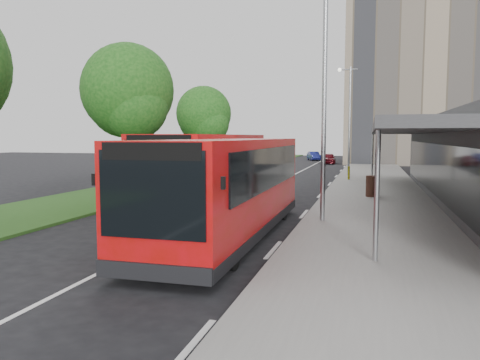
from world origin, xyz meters
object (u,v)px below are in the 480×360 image
object	(u,v)px
tree_far	(204,118)
car_near	(329,158)
bus_second	(210,170)
bollard	(349,173)
car_far	(314,156)
litter_bin	(372,186)
lamp_post_far	(349,114)
bus_main	(229,187)
lamp_post_near	(322,86)
tree_mid	(128,96)

from	to	relation	value
tree_far	car_near	world-z (taller)	tree_far
bus_second	bollard	world-z (taller)	bus_second
bus_second	car_far	bearing A→B (deg)	88.48
car_near	litter_bin	bearing A→B (deg)	-82.31
bus_second	bollard	size ratio (longest dim) A/B	12.45
litter_bin	bollard	xyz separation A→B (m)	(-1.44, 8.73, -0.06)
bollard	car_far	size ratio (longest dim) A/B	0.27
lamp_post_far	bollard	bearing A→B (deg)	-86.10
tree_far	car_far	xyz separation A→B (m)	(5.93, 24.17, -3.96)
bus_main	litter_bin	xyz separation A→B (m)	(4.16, 9.83, -0.86)
bus_main	car_near	xyz separation A→B (m)	(-0.31, 38.84, -0.92)
lamp_post_far	bollard	world-z (taller)	lamp_post_far
bus_main	bollard	size ratio (longest dim) A/B	11.76
car_near	lamp_post_near	bearing A→B (deg)	-86.73
bus_main	lamp_post_near	bearing A→B (deg)	48.74
tree_mid	lamp_post_far	distance (m)	17.08
tree_mid	litter_bin	distance (m)	13.64
lamp_post_near	lamp_post_far	xyz separation A→B (m)	(0.00, 20.00, 0.00)
litter_bin	car_far	distance (m)	36.85
lamp_post_far	bus_second	xyz separation A→B (m)	(-4.97, -17.15, -3.13)
tree_far	bus_main	size ratio (longest dim) A/B	0.67
lamp_post_near	litter_bin	distance (m)	8.30
bus_second	litter_bin	distance (m)	7.95
tree_mid	bus_second	world-z (taller)	tree_mid
lamp_post_near	lamp_post_far	bearing A→B (deg)	90.00
tree_far	car_near	size ratio (longest dim) A/B	2.02
tree_far	bus_second	size ratio (longest dim) A/B	0.63
tree_far	car_near	bearing A→B (deg)	63.72
bus_main	car_far	world-z (taller)	bus_main
tree_mid	bus_main	bearing A→B (deg)	-48.58
tree_mid	litter_bin	world-z (taller)	tree_mid
lamp_post_near	bus_second	bearing A→B (deg)	150.19
litter_bin	car_near	world-z (taller)	car_near
bollard	lamp_post_near	bearing A→B (deg)	-91.05
bus_second	litter_bin	size ratio (longest dim) A/B	11.02
bus_main	litter_bin	world-z (taller)	bus_main
tree_far	lamp_post_near	world-z (taller)	lamp_post_near
bollard	tree_far	bearing A→B (deg)	163.88
tree_mid	bollard	distance (m)	15.07
tree_far	litter_bin	distance (m)	18.03
lamp_post_near	bollard	world-z (taller)	lamp_post_near
lamp_post_near	bus_second	xyz separation A→B (m)	(-4.97, 2.85, -3.13)
bus_main	bollard	distance (m)	18.78
lamp_post_near	litter_bin	world-z (taller)	lamp_post_near
tree_far	bollard	distance (m)	12.51
car_near	bollard	bearing A→B (deg)	-82.58
lamp_post_far	bus_second	size ratio (longest dim) A/B	0.73
car_near	tree_far	bearing A→B (deg)	-117.36
bollard	car_far	world-z (taller)	car_far
tree_far	car_far	world-z (taller)	tree_far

